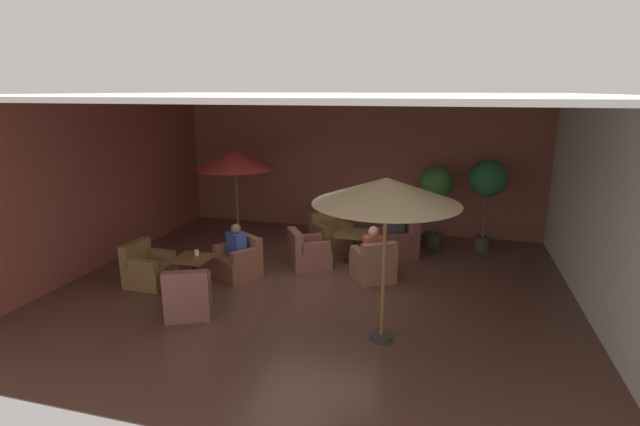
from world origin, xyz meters
name	(u,v)px	position (x,y,z in m)	size (l,w,h in m)	color
ground_plane	(314,288)	(0.00, 0.00, -0.01)	(9.53, 8.35, 0.02)	brown
wall_back_brick	(357,164)	(0.00, 4.13, 1.76)	(9.53, 0.08, 3.52)	brown
wall_left_accent	(94,184)	(-4.73, 0.00, 1.76)	(0.08, 8.35, 3.52)	brown
wall_right_plain	(606,215)	(4.73, 0.00, 1.76)	(0.08, 8.35, 3.52)	silver
ceiling_slab	(314,96)	(0.00, 0.00, 3.55)	(9.53, 8.35, 0.06)	silver
cafe_table_front_left	(193,266)	(-2.13, -0.71, 0.48)	(0.65, 0.65, 0.65)	black
armchair_front_left_north	(148,269)	(-3.13, -0.68, 0.31)	(0.80, 0.76, 0.83)	brown
armchair_front_left_east	(188,297)	(-1.71, -1.62, 0.32)	(0.97, 0.99, 0.86)	brown
armchair_front_left_south	(239,262)	(-1.61, 0.14, 0.31)	(1.03, 1.01, 0.82)	brown
cafe_table_front_right	(354,240)	(0.45, 1.59, 0.50)	(0.77, 0.77, 0.65)	black
armchair_front_right_north	(397,243)	(1.32, 2.20, 0.30)	(1.08, 1.09, 0.81)	brown
armchair_front_right_east	(331,235)	(-0.27, 2.36, 0.31)	(1.09, 1.09, 0.83)	brown
armchair_front_right_south	(308,253)	(-0.44, 1.03, 0.31)	(1.06, 1.04, 0.82)	brown
armchair_front_right_west	(373,264)	(1.01, 0.70, 0.31)	(1.02, 1.04, 0.83)	#905F44
patio_umbrella_tall_red	(386,192)	(1.50, -1.57, 2.27)	(2.09, 2.09, 2.47)	#2D2D2D
patio_umbrella_center_beige	(235,160)	(-2.59, 2.24, 2.03)	(1.92, 1.92, 2.26)	#2D2D2D
potted_tree_left_corner	(488,183)	(3.19, 3.12, 1.60)	(0.84, 0.84, 2.14)	#3B3632
potted_tree_mid_left	(436,190)	(2.06, 3.12, 1.39)	(0.80, 0.80, 1.96)	#36312F
patron_blue_shirt	(373,244)	(0.99, 0.74, 0.73)	(0.41, 0.37, 0.65)	#B75245
patron_by_window	(396,225)	(1.28, 2.18, 0.73)	(0.38, 0.40, 0.70)	#373B3A
patron_with_friend	(236,242)	(-1.63, 0.11, 0.73)	(0.44, 0.40, 0.67)	#314A9D
iced_drink_cup	(197,253)	(-2.11, -0.59, 0.71)	(0.08, 0.08, 0.11)	white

